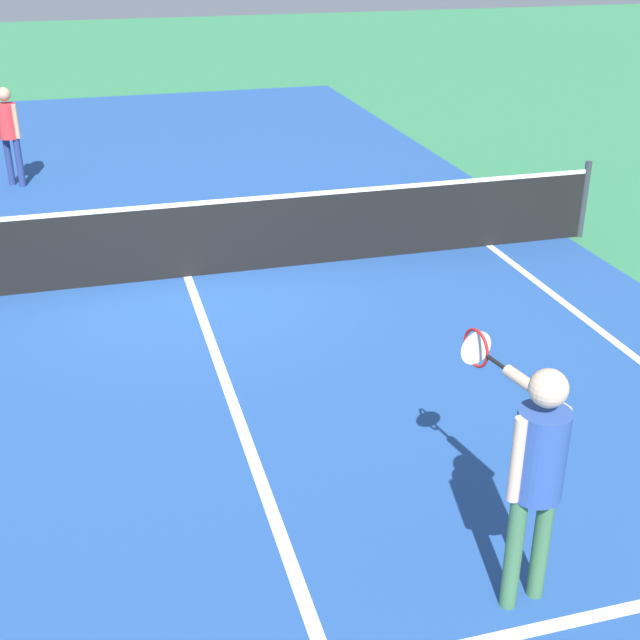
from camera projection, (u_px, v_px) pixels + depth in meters
name	position (u px, v px, depth m)	size (l,w,h in m)	color
ground_plane	(188.00, 277.00, 10.60)	(60.00, 60.00, 0.00)	#337F51
court_surface_inbounds	(188.00, 277.00, 10.60)	(10.62, 24.40, 0.00)	#234C93
line_center_service	(234.00, 405.00, 7.82)	(0.10, 6.40, 0.01)	white
net	(185.00, 239.00, 10.39)	(11.06, 0.09, 1.07)	#33383D
player_near	(536.00, 461.00, 5.17)	(0.41, 1.24, 1.72)	#3F7247
player_far	(9.00, 127.00, 13.77)	(0.34, 0.32, 1.60)	navy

